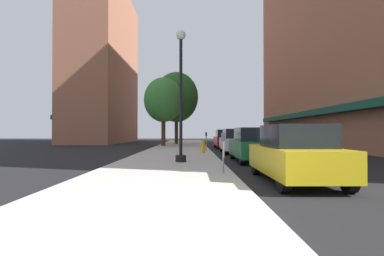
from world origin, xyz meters
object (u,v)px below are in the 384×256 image
Objects in this scene: parking_meter_far at (224,148)px; car_yellow at (295,154)px; car_green at (253,145)px; tree_near at (177,97)px; car_white at (236,141)px; car_red at (226,139)px; parking_meter_near at (207,139)px; tree_mid at (164,100)px; fire_hydrant at (204,147)px; lamppost at (181,93)px.

car_yellow is at bearing -29.12° from parking_meter_far.
car_green is (0.00, 6.10, 0.00)m from car_yellow.
tree_near is 14.84m from car_white.
car_red is (0.00, 6.40, 0.00)m from car_white.
parking_meter_near is 5.71m from car_red.
parking_meter_near is 0.20× the size of tree_mid.
tree_near is 9.52m from car_red.
car_white is 1.00× the size of car_red.
parking_meter_far is (0.00, -12.02, 0.00)m from parking_meter_near.
parking_meter_near is at bearing 103.72° from car_green.
tree_near is at bearing 101.88° from car_green.
tree_near reaches higher than fire_hydrant.
parking_meter_near is (0.32, 2.49, 0.43)m from fire_hydrant.
parking_meter_far is 0.30× the size of car_red.
tree_mid is at bearing 98.09° from lamppost.
fire_hydrant is 2.54m from parking_meter_near.
parking_meter_far is 0.30× the size of car_yellow.
car_yellow is (4.71, -25.40, -4.53)m from tree_near.
lamppost reaches higher than car_red.
parking_meter_near is 1.00× the size of parking_meter_far.
car_yellow and car_red have the same top height.
lamppost reaches higher than car_yellow.
car_white is at bearing 88.16° from car_green.
fire_hydrant is 0.18× the size of car_yellow.
tree_near is at bearing 96.47° from parking_meter_far.
tree_mid is at bearing -102.20° from tree_near.
car_yellow reaches higher than fire_hydrant.
fire_hydrant is at bearing 78.37° from lamppost.
car_red reaches higher than fire_hydrant.
parking_meter_near is at bearing 82.75° from fire_hydrant.
car_green reaches higher than parking_meter_far.
lamppost is 6.39m from car_yellow.
car_red reaches higher than parking_meter_far.
tree_mid is (-1.01, -4.69, -0.80)m from tree_near.
parking_meter_near is 7.27m from car_green.
lamppost is 0.90× the size of tree_mid.
car_green is at bearing -68.60° from tree_mid.
tree_mid reaches higher than lamppost.
car_red is at bearing 83.60° from parking_meter_far.
parking_meter_far is at bearing -90.00° from parking_meter_near.
lamppost is at bearing -102.89° from car_red.
car_green reaches higher than fire_hydrant.
car_green is at bearing -63.34° from fire_hydrant.
car_white is at bearing 79.93° from parking_meter_far.
parking_meter_far is at bearing -67.88° from lamppost.
car_red is at bearing 87.79° from car_white.
tree_near is at bearing 125.54° from car_red.
car_yellow is (1.95, -13.11, -0.14)m from parking_meter_near.
car_red is (1.95, 17.39, -0.14)m from parking_meter_far.
tree_mid is at bearing 109.56° from car_green.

